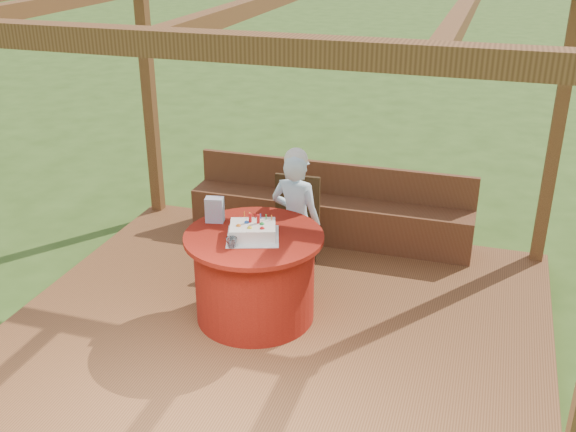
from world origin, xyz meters
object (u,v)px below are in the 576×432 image
Objects in this scene: table at (255,275)px; chair at (294,218)px; bench at (329,215)px; elderly_woman at (296,218)px; gift_bag at (215,210)px; birthday_cake at (253,231)px; drinking_glass at (232,243)px.

chair is (0.04, 1.02, 0.11)m from table.
bench is at bearing 74.83° from chair.
elderly_woman is 0.78m from gift_bag.
birthday_cake is at bearing -78.85° from table.
elderly_woman reaches higher than drinking_glass.
birthday_cake is at bearing 68.29° from drinking_glass.
drinking_glass is at bearing -95.39° from chair.
bench is 5.63× the size of birthday_cake.
birthday_cake is 0.46m from gift_bag.
table is 12.85× the size of drinking_glass.
drinking_glass is (-0.12, -1.29, 0.32)m from chair.
table is 0.44m from birthday_cake.
drinking_glass is (0.32, -0.42, -0.07)m from gift_bag.
elderly_woman is 6.15× the size of gift_bag.
elderly_woman is 0.71m from birthday_cake.
table is 1.02m from chair.
elderly_woman reaches higher than chair.
chair is at bearing 88.41° from birthday_cake.
table is 1.30× the size of chair.
elderly_woman reaches higher than birthday_cake.
bench is 3.35× the size of chair.
elderly_woman reaches higher than bench.
bench is 1.79m from gift_bag.
chair reaches higher than drinking_glass.
elderly_woman is (0.17, 0.63, 0.28)m from table.
chair reaches higher than bench.
birthday_cake is 0.25m from drinking_glass.
birthday_cake is (-0.03, -1.06, 0.34)m from chair.
gift_bag is at bearing -117.08° from chair.
table is 5.32× the size of gift_bag.
drinking_glass is at bearing -64.52° from gift_bag.
elderly_woman reaches higher than gift_bag.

